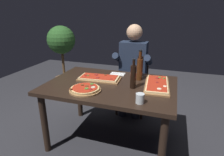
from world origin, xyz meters
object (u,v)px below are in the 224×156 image
(diner_chair, at_px, (134,80))
(pizza_rectangular_front, at_px, (99,78))
(dining_table, at_px, (111,92))
(oil_bottle_amber, at_px, (140,68))
(vinegar_bottle_green, at_px, (133,76))
(tumbler_near_camera, at_px, (140,99))
(wine_bottle_dark, at_px, (140,66))
(potted_plant_corner, at_px, (62,53))
(seated_diner, at_px, (132,67))
(pizza_rectangular_left, at_px, (157,84))
(pizza_round_far, at_px, (85,89))

(diner_chair, bearing_deg, pizza_rectangular_front, -107.94)
(dining_table, distance_m, oil_bottle_amber, 0.43)
(vinegar_bottle_green, relative_size, tumbler_near_camera, 3.51)
(wine_bottle_dark, bearing_deg, oil_bottle_amber, -82.96)
(tumbler_near_camera, relative_size, potted_plant_corner, 0.07)
(wine_bottle_dark, relative_size, seated_diner, 0.25)
(potted_plant_corner, bearing_deg, tumbler_near_camera, -39.18)
(potted_plant_corner, bearing_deg, vinegar_bottle_green, -33.93)
(pizza_rectangular_left, xyz_separation_m, vinegar_bottle_green, (-0.23, -0.13, 0.11))
(pizza_round_far, bearing_deg, seated_diner, 75.56)
(oil_bottle_amber, bearing_deg, pizza_rectangular_left, -32.25)
(pizza_round_far, relative_size, wine_bottle_dark, 0.97)
(pizza_rectangular_front, relative_size, wine_bottle_dark, 1.53)
(dining_table, relative_size, vinegar_bottle_green, 4.53)
(pizza_round_far, bearing_deg, dining_table, 56.97)
(pizza_rectangular_front, xyz_separation_m, pizza_round_far, (-0.01, -0.35, 0.00))
(tumbler_near_camera, distance_m, potted_plant_corner, 2.07)
(seated_diner, bearing_deg, wine_bottle_dark, -65.08)
(diner_chair, bearing_deg, oil_bottle_amber, -73.10)
(oil_bottle_amber, distance_m, tumbler_near_camera, 0.60)
(vinegar_bottle_green, height_order, tumbler_near_camera, vinegar_bottle_green)
(pizza_round_far, relative_size, seated_diner, 0.24)
(pizza_rectangular_left, xyz_separation_m, potted_plant_corner, (-1.70, 0.86, 0.04))
(dining_table, height_order, diner_chair, diner_chair)
(dining_table, xyz_separation_m, oil_bottle_amber, (0.27, 0.22, 0.23))
(pizza_rectangular_front, distance_m, seated_diner, 0.70)
(vinegar_bottle_green, bearing_deg, pizza_rectangular_left, 28.62)
(potted_plant_corner, bearing_deg, dining_table, -38.10)
(oil_bottle_amber, bearing_deg, tumbler_near_camera, -78.72)
(seated_diner, bearing_deg, oil_bottle_amber, -69.43)
(pizza_rectangular_left, xyz_separation_m, pizza_round_far, (-0.67, -0.36, 0.00))
(pizza_rectangular_front, distance_m, pizza_round_far, 0.35)
(diner_chair, height_order, seated_diner, seated_diner)
(wine_bottle_dark, bearing_deg, potted_plant_corner, 158.09)
(dining_table, height_order, pizza_rectangular_left, pizza_rectangular_left)
(seated_diner, bearing_deg, dining_table, -96.44)
(pizza_round_far, height_order, vinegar_bottle_green, vinegar_bottle_green)
(diner_chair, distance_m, seated_diner, 0.28)
(pizza_rectangular_left, height_order, diner_chair, diner_chair)
(pizza_round_far, height_order, diner_chair, diner_chair)
(vinegar_bottle_green, relative_size, potted_plant_corner, 0.24)
(pizza_round_far, height_order, wine_bottle_dark, wine_bottle_dark)
(tumbler_near_camera, xyz_separation_m, diner_chair, (-0.31, 1.21, -0.29))
(dining_table, height_order, pizza_rectangular_front, pizza_rectangular_front)
(pizza_rectangular_left, height_order, potted_plant_corner, potted_plant_corner)
(pizza_rectangular_front, xyz_separation_m, potted_plant_corner, (-1.04, 0.87, 0.04))
(vinegar_bottle_green, distance_m, potted_plant_corner, 1.77)
(vinegar_bottle_green, bearing_deg, dining_table, 171.33)
(pizza_round_far, xyz_separation_m, wine_bottle_dark, (0.43, 0.63, 0.11))
(wine_bottle_dark, distance_m, tumbler_near_camera, 0.73)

